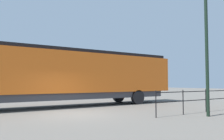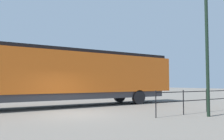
# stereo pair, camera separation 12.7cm
# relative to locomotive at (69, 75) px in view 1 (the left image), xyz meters

# --- Properties ---
(ground_plane) EXTENTS (120.00, 120.00, 0.00)m
(ground_plane) POSITION_rel_locomotive_xyz_m (3.97, -1.32, -2.23)
(ground_plane) COLOR #666059
(locomotive) EXTENTS (2.87, 17.98, 3.95)m
(locomotive) POSITION_rel_locomotive_xyz_m (0.00, 0.00, 0.00)
(locomotive) COLOR orange
(locomotive) RESTS_ON ground_plane
(lamp_post) EXTENTS (0.45, 0.45, 7.23)m
(lamp_post) POSITION_rel_locomotive_xyz_m (8.27, 3.81, 2.40)
(lamp_post) COLOR black
(lamp_post) RESTS_ON ground_plane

